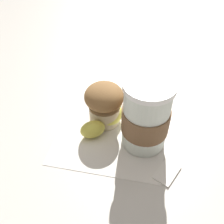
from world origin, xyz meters
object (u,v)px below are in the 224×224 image
at_px(coffee_cup, 146,116).
at_px(banana, 107,115).
at_px(sugar_packet, 167,172).
at_px(muffin, 104,103).

relative_size(coffee_cup, banana, 1.09).
bearing_deg(sugar_packet, banana, -53.69).
xyz_separation_m(coffee_cup, muffin, (0.07, -0.06, -0.02)).
bearing_deg(banana, sugar_packet, 126.31).
xyz_separation_m(coffee_cup, banana, (0.07, -0.06, -0.05)).
height_order(muffin, sugar_packet, muffin).
relative_size(coffee_cup, muffin, 1.54).
distance_m(muffin, banana, 0.03).
xyz_separation_m(coffee_cup, sugar_packet, (-0.03, 0.08, -0.07)).
distance_m(banana, sugar_packet, 0.17).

